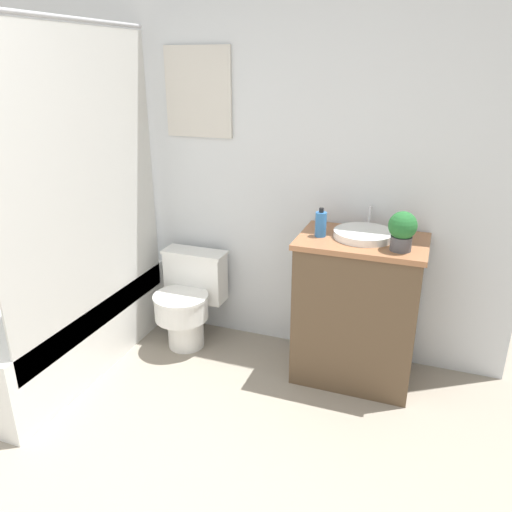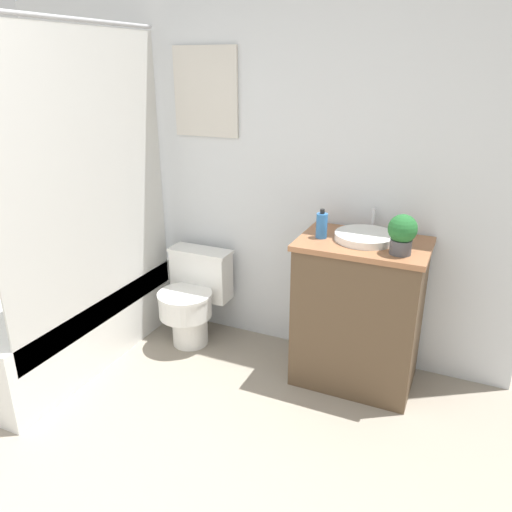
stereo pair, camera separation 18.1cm
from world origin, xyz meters
name	(u,v)px [view 2 (the right image)]	position (x,y,z in m)	size (l,w,h in m)	color
wall_back	(242,151)	(0.00, 2.38, 1.26)	(3.42, 0.07, 2.50)	silver
shower_area	(70,314)	(-0.87, 1.63, 0.28)	(0.65, 1.44, 1.98)	white
toilet	(193,297)	(-0.24, 2.11, 0.32)	(0.42, 0.48, 0.61)	white
vanity	(358,313)	(0.86, 2.10, 0.44)	(0.70, 0.48, 0.87)	brown
sink	(365,237)	(0.86, 2.12, 0.89)	(0.33, 0.36, 0.13)	white
soap_bottle	(322,225)	(0.63, 2.07, 0.94)	(0.06, 0.06, 0.16)	#2D6BB2
potted_plant	(402,233)	(1.06, 1.99, 0.98)	(0.14, 0.14, 0.21)	#4C4C51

